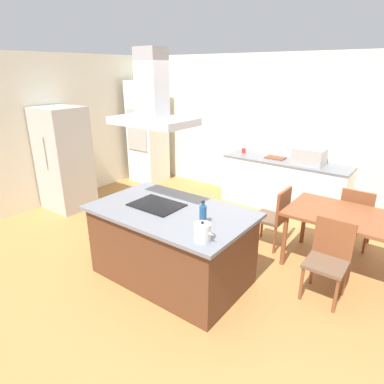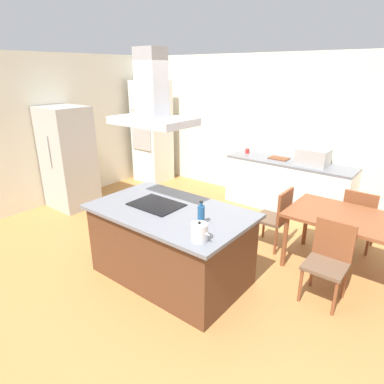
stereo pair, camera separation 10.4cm
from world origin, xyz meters
The scene contains 18 objects.
ground centered at (0.00, 1.50, 0.00)m, with size 16.00×16.00×0.00m, color #AD753D.
wall_back centered at (0.00, 3.25, 1.35)m, with size 7.20×0.10×2.70m, color silver.
wall_left centered at (-3.45, 1.00, 1.35)m, with size 0.10×8.80×2.70m, color silver.
kitchen_island centered at (0.00, 0.00, 0.45)m, with size 1.87×1.14×0.90m.
cooktop centered at (-0.22, 0.00, 0.91)m, with size 0.60×0.44×0.01m, color black.
tea_kettle centered at (0.71, -0.38, 0.99)m, with size 0.21×0.16×0.20m.
olive_oil_bottle centered at (0.51, -0.08, 1.01)m, with size 0.08×0.08×0.26m.
back_counter centered at (0.23, 2.88, 0.45)m, with size 2.21×0.62×0.90m.
countertop_microwave centered at (0.63, 2.88, 1.04)m, with size 0.50×0.38×0.28m, color #B2AFAA.
coffee_mug_red centered at (-0.65, 2.95, 0.95)m, with size 0.08×0.08×0.09m, color red.
cutting_board centered at (0.01, 2.93, 0.91)m, with size 0.34×0.24×0.02m, color brown.
wall_oven_stack centered at (-2.90, 2.65, 1.10)m, with size 0.70×0.66×2.20m.
refrigerator centered at (-2.98, 0.58, 0.91)m, with size 0.80×0.73×1.82m.
dining_table centered at (1.61, 1.45, 0.67)m, with size 1.40×0.90×0.75m.
chair_at_left_end centered at (0.69, 1.45, 0.51)m, with size 0.42×0.42×0.89m.
chair_facing_back_wall centered at (1.61, 2.11, 0.51)m, with size 0.42×0.42×0.89m.
chair_facing_island centered at (1.61, 0.78, 0.51)m, with size 0.42×0.42×0.89m.
range_hood centered at (-0.22, 0.00, 2.10)m, with size 0.90×0.55×0.78m.
Camera 1 is at (2.28, -2.65, 2.42)m, focal length 30.90 mm.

